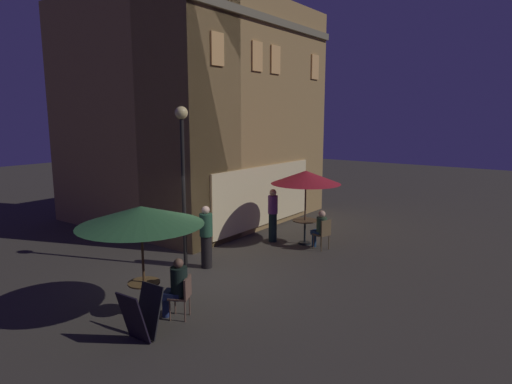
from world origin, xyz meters
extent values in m
plane|color=#3A362D|center=(0.00, 0.00, 0.00)|extent=(60.00, 60.00, 0.00)
cube|color=#9B7945|center=(5.49, 2.73, 4.07)|extent=(8.07, 2.34, 8.14)
cube|color=#9B7945|center=(2.63, 5.30, 4.07)|extent=(2.34, 7.48, 8.14)
cube|color=#6D664E|center=(5.49, 1.50, 7.24)|extent=(8.07, 0.12, 0.25)
cube|color=#F0B465|center=(2.66, 1.53, 5.96)|extent=(0.55, 0.06, 0.95)
cube|color=#F0B465|center=(4.63, 1.53, 5.96)|extent=(0.55, 0.06, 0.95)
cube|color=#F0B465|center=(5.72, 1.53, 5.96)|extent=(0.55, 0.06, 0.95)
cube|color=#F0B465|center=(8.57, 1.53, 5.96)|extent=(0.55, 0.06, 0.95)
cube|color=beige|center=(5.09, 1.52, 1.25)|extent=(5.65, 0.08, 2.10)
cylinder|color=black|center=(0.57, 0.95, 2.00)|extent=(0.10, 0.10, 4.01)
sphere|color=#F6DB85|center=(0.57, 0.95, 4.11)|extent=(0.33, 0.33, 0.33)
cube|color=black|center=(-2.47, -1.17, 0.49)|extent=(0.32, 0.56, 0.95)
cube|color=black|center=(-2.83, -1.19, 0.49)|extent=(0.32, 0.56, 0.95)
cylinder|color=black|center=(-1.97, -0.45, 0.01)|extent=(0.40, 0.40, 0.03)
cylinder|color=black|center=(-1.97, -0.45, 0.34)|extent=(0.06, 0.06, 0.69)
cylinder|color=brown|center=(-1.97, -0.45, 0.70)|extent=(0.65, 0.65, 0.03)
cylinder|color=black|center=(4.38, -0.54, 0.01)|extent=(0.40, 0.40, 0.03)
cylinder|color=black|center=(4.38, -0.54, 0.38)|extent=(0.06, 0.06, 0.75)
cylinder|color=#493622|center=(4.38, -0.54, 0.77)|extent=(0.79, 0.79, 0.03)
cylinder|color=black|center=(-1.97, -0.45, 0.03)|extent=(0.36, 0.36, 0.06)
cylinder|color=#4E351C|center=(-1.97, -0.45, 1.12)|extent=(0.05, 0.05, 2.23)
cone|color=#2A5A2E|center=(-1.97, -0.45, 2.09)|extent=(2.49, 2.49, 0.38)
cylinder|color=black|center=(4.38, -0.54, 0.03)|extent=(0.36, 0.36, 0.06)
cylinder|color=#4C3527|center=(4.38, -0.54, 1.15)|extent=(0.05, 0.05, 2.31)
cone|color=maroon|center=(4.38, -0.54, 2.15)|extent=(2.18, 2.18, 0.41)
cylinder|color=brown|center=(-1.84, -1.04, 0.22)|extent=(0.03, 0.03, 0.44)
cylinder|color=brown|center=(-1.56, -0.90, 0.22)|extent=(0.03, 0.03, 0.44)
cylinder|color=brown|center=(-1.69, -1.32, 0.22)|extent=(0.03, 0.03, 0.44)
cylinder|color=brown|center=(-1.42, -1.18, 0.22)|extent=(0.03, 0.03, 0.44)
cube|color=brown|center=(-1.63, -1.11, 0.45)|extent=(0.52, 0.52, 0.04)
cube|color=brown|center=(-1.55, -1.26, 0.67)|extent=(0.36, 0.21, 0.40)
cylinder|color=brown|center=(4.07, -1.03, 0.22)|extent=(0.03, 0.03, 0.45)
cylinder|color=brown|center=(4.39, -1.11, 0.22)|extent=(0.03, 0.03, 0.45)
cylinder|color=brown|center=(3.98, -1.34, 0.22)|extent=(0.03, 0.03, 0.45)
cylinder|color=brown|center=(4.30, -1.43, 0.22)|extent=(0.03, 0.03, 0.45)
cube|color=brown|center=(4.19, -1.23, 0.47)|extent=(0.50, 0.50, 0.04)
cube|color=brown|center=(4.14, -1.41, 0.71)|extent=(0.40, 0.15, 0.46)
cube|color=#1B274F|center=(-1.69, -0.99, 0.49)|extent=(0.47, 0.48, 0.14)
cylinder|color=#1B274F|center=(-1.77, -0.84, 0.24)|extent=(0.14, 0.14, 0.49)
cylinder|color=black|center=(-1.63, -1.11, 0.78)|extent=(0.34, 0.34, 0.57)
sphere|color=brown|center=(-1.63, -1.11, 1.15)|extent=(0.20, 0.20, 0.20)
cube|color=navy|center=(4.22, -1.09, 0.49)|extent=(0.40, 0.43, 0.14)
cylinder|color=navy|center=(4.27, -0.94, 0.24)|extent=(0.14, 0.14, 0.49)
cylinder|color=#2D452C|center=(4.19, -1.23, 0.75)|extent=(0.31, 0.31, 0.51)
sphere|color=tan|center=(4.19, -1.23, 1.10)|extent=(0.22, 0.22, 0.22)
cylinder|color=black|center=(3.99, 0.43, 0.47)|extent=(0.27, 0.27, 0.94)
cylinder|color=#61316C|center=(3.99, 0.43, 1.23)|extent=(0.31, 0.31, 0.58)
sphere|color=tan|center=(3.99, 0.43, 1.62)|extent=(0.22, 0.22, 0.22)
cylinder|color=black|center=(0.90, 0.49, 0.44)|extent=(0.29, 0.29, 0.88)
cylinder|color=#244D33|center=(0.90, 0.49, 1.18)|extent=(0.35, 0.35, 0.61)
sphere|color=beige|center=(0.90, 0.49, 1.58)|extent=(0.22, 0.22, 0.22)
camera|label=1|loc=(-7.35, -7.21, 4.02)|focal=30.52mm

